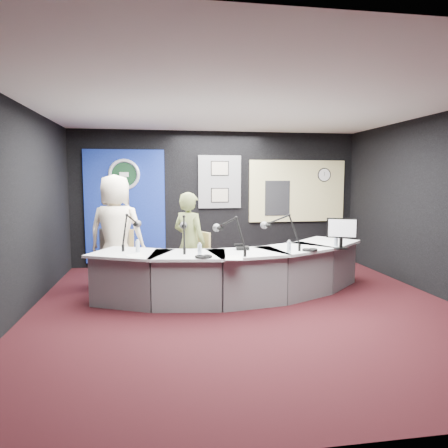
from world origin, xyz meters
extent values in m
plane|color=black|center=(0.00, 0.00, 0.00)|extent=(6.00, 6.00, 0.00)
cube|color=silver|center=(0.00, 0.00, 2.80)|extent=(6.00, 6.00, 0.02)
cube|color=black|center=(0.00, 3.00, 1.40)|extent=(6.00, 0.02, 2.80)
cube|color=black|center=(0.00, -3.00, 1.40)|extent=(6.00, 0.02, 2.80)
cube|color=black|center=(-3.00, 0.00, 1.40)|extent=(0.02, 6.00, 2.80)
cube|color=black|center=(3.00, 0.00, 1.40)|extent=(0.02, 6.00, 2.80)
cube|color=navy|center=(-1.90, 2.97, 1.25)|extent=(1.60, 0.05, 2.30)
torus|color=silver|center=(-1.90, 2.93, 1.90)|extent=(0.63, 0.07, 0.63)
cylinder|color=black|center=(-1.90, 2.94, 1.90)|extent=(0.48, 0.01, 0.48)
cube|color=slate|center=(0.05, 2.97, 1.75)|extent=(0.90, 0.04, 1.10)
cube|color=gray|center=(0.05, 2.94, 2.03)|extent=(0.34, 0.02, 0.27)
cube|color=gray|center=(0.05, 2.94, 1.47)|extent=(0.34, 0.02, 0.27)
cube|color=#C9BF7E|center=(1.75, 2.97, 1.55)|extent=(2.12, 0.06, 1.32)
cube|color=beige|center=(1.75, 2.96, 1.55)|extent=(2.00, 0.02, 1.20)
cube|color=black|center=(1.30, 2.94, 1.40)|extent=(0.55, 0.02, 0.75)
cylinder|color=white|center=(2.35, 2.94, 1.90)|extent=(0.28, 0.01, 0.28)
cube|color=#666156|center=(-1.96, 1.55, 0.62)|extent=(0.51, 0.16, 0.70)
imported|color=#FFECCB|center=(-1.91, 1.30, 0.94)|extent=(1.04, 0.81, 1.88)
imported|color=olive|center=(-0.74, 0.90, 0.80)|extent=(0.69, 0.67, 1.60)
cube|color=black|center=(1.51, 0.26, 1.07)|extent=(0.43, 0.22, 0.31)
cube|color=black|center=(0.02, 0.42, 0.78)|extent=(0.20, 0.16, 0.05)
torus|color=black|center=(0.98, 0.16, 0.77)|extent=(0.19, 0.19, 0.03)
torus|color=black|center=(-0.62, -0.11, 0.77)|extent=(0.22, 0.22, 0.04)
cube|color=white|center=(-1.54, 0.15, 0.75)|extent=(0.32, 0.36, 0.00)
cube|color=white|center=(-0.22, -0.19, 0.75)|extent=(0.28, 0.36, 0.00)
camera|label=1|loc=(-1.17, -5.36, 1.79)|focal=32.00mm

